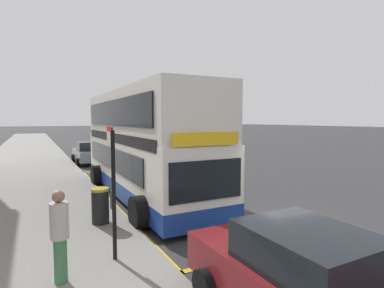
{
  "coord_description": "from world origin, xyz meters",
  "views": [
    {
      "loc": [
        -6.58,
        -6.89,
        3.24
      ],
      "look_at": [
        -0.49,
        4.73,
        2.19
      ],
      "focal_mm": 28.57,
      "sensor_mm": 36.0,
      "label": 1
    }
  ],
  "objects_px": {
    "double_decker_bus": "(143,147)",
    "parked_car_navy_behind": "(105,133)",
    "bus_stop_sign": "(113,183)",
    "parked_car_black_distant": "(98,132)",
    "parked_car_maroon_ahead": "(302,281)",
    "litter_bin": "(100,206)",
    "pedestrian_waiting_near_sign": "(60,233)",
    "parked_car_grey_kerbside": "(89,153)"
  },
  "relations": [
    {
      "from": "parked_car_black_distant",
      "to": "parked_car_maroon_ahead",
      "type": "distance_m",
      "value": 57.77
    },
    {
      "from": "bus_stop_sign",
      "to": "parked_car_maroon_ahead",
      "type": "xyz_separation_m",
      "value": [
        2.02,
        -3.52,
        -1.04
      ]
    },
    {
      "from": "parked_car_navy_behind",
      "to": "parked_car_black_distant",
      "type": "distance_m",
      "value": 5.27
    },
    {
      "from": "parked_car_grey_kerbside",
      "to": "parked_car_black_distant",
      "type": "xyz_separation_m",
      "value": [
        7.55,
        37.12,
        0.0
      ]
    },
    {
      "from": "parked_car_grey_kerbside",
      "to": "parked_car_black_distant",
      "type": "distance_m",
      "value": 37.88
    },
    {
      "from": "parked_car_navy_behind",
      "to": "pedestrian_waiting_near_sign",
      "type": "distance_m",
      "value": 50.31
    },
    {
      "from": "pedestrian_waiting_near_sign",
      "to": "litter_bin",
      "type": "distance_m",
      "value": 3.39
    },
    {
      "from": "double_decker_bus",
      "to": "parked_car_black_distant",
      "type": "bearing_deg",
      "value": 81.67
    },
    {
      "from": "double_decker_bus",
      "to": "parked_car_black_distant",
      "type": "distance_m",
      "value": 48.61
    },
    {
      "from": "parked_car_maroon_ahead",
      "to": "double_decker_bus",
      "type": "bearing_deg",
      "value": 85.44
    },
    {
      "from": "parked_car_black_distant",
      "to": "pedestrian_waiting_near_sign",
      "type": "xyz_separation_m",
      "value": [
        -10.78,
        -54.33,
        0.32
      ]
    },
    {
      "from": "bus_stop_sign",
      "to": "litter_bin",
      "type": "bearing_deg",
      "value": 85.73
    },
    {
      "from": "double_decker_bus",
      "to": "parked_car_maroon_ahead",
      "type": "distance_m",
      "value": 9.28
    },
    {
      "from": "double_decker_bus",
      "to": "parked_car_maroon_ahead",
      "type": "relative_size",
      "value": 2.54
    },
    {
      "from": "pedestrian_waiting_near_sign",
      "to": "litter_bin",
      "type": "relative_size",
      "value": 1.68
    },
    {
      "from": "parked_car_maroon_ahead",
      "to": "litter_bin",
      "type": "relative_size",
      "value": 3.95
    },
    {
      "from": "parked_car_grey_kerbside",
      "to": "parked_car_black_distant",
      "type": "relative_size",
      "value": 1.0
    },
    {
      "from": "bus_stop_sign",
      "to": "parked_car_black_distant",
      "type": "height_order",
      "value": "bus_stop_sign"
    },
    {
      "from": "parked_car_black_distant",
      "to": "litter_bin",
      "type": "relative_size",
      "value": 3.95
    },
    {
      "from": "parked_car_navy_behind",
      "to": "litter_bin",
      "type": "xyz_separation_m",
      "value": [
        -9.76,
        -45.98,
        -0.12
      ]
    },
    {
      "from": "parked_car_grey_kerbside",
      "to": "double_decker_bus",
      "type": "bearing_deg",
      "value": -85.03
    },
    {
      "from": "bus_stop_sign",
      "to": "parked_car_maroon_ahead",
      "type": "relative_size",
      "value": 0.7
    },
    {
      "from": "parked_car_black_distant",
      "to": "litter_bin",
      "type": "distance_m",
      "value": 52.1
    },
    {
      "from": "parked_car_navy_behind",
      "to": "litter_bin",
      "type": "bearing_deg",
      "value": 75.39
    },
    {
      "from": "double_decker_bus",
      "to": "parked_car_navy_behind",
      "type": "height_order",
      "value": "double_decker_bus"
    },
    {
      "from": "bus_stop_sign",
      "to": "parked_car_maroon_ahead",
      "type": "distance_m",
      "value": 4.19
    },
    {
      "from": "parked_car_grey_kerbside",
      "to": "pedestrian_waiting_near_sign",
      "type": "bearing_deg",
      "value": -98.32
    },
    {
      "from": "parked_car_grey_kerbside",
      "to": "litter_bin",
      "type": "xyz_separation_m",
      "value": [
        -1.9,
        -14.12,
        -0.12
      ]
    },
    {
      "from": "double_decker_bus",
      "to": "litter_bin",
      "type": "bearing_deg",
      "value": -127.32
    },
    {
      "from": "parked_car_maroon_ahead",
      "to": "parked_car_grey_kerbside",
      "type": "bearing_deg",
      "value": 88.83
    },
    {
      "from": "bus_stop_sign",
      "to": "litter_bin",
      "type": "xyz_separation_m",
      "value": [
        0.19,
        2.5,
        -1.16
      ]
    },
    {
      "from": "parked_car_navy_behind",
      "to": "litter_bin",
      "type": "height_order",
      "value": "parked_car_navy_behind"
    },
    {
      "from": "parked_car_black_distant",
      "to": "parked_car_grey_kerbside",
      "type": "bearing_deg",
      "value": -98.8
    },
    {
      "from": "bus_stop_sign",
      "to": "litter_bin",
      "type": "height_order",
      "value": "bus_stop_sign"
    },
    {
      "from": "bus_stop_sign",
      "to": "parked_car_black_distant",
      "type": "xyz_separation_m",
      "value": [
        9.63,
        53.74,
        -1.04
      ]
    },
    {
      "from": "parked_car_maroon_ahead",
      "to": "litter_bin",
      "type": "distance_m",
      "value": 6.3
    },
    {
      "from": "double_decker_bus",
      "to": "parked_car_grey_kerbside",
      "type": "xyz_separation_m",
      "value": [
        -0.51,
        10.97,
        -1.26
      ]
    },
    {
      "from": "parked_car_navy_behind",
      "to": "pedestrian_waiting_near_sign",
      "type": "height_order",
      "value": "pedestrian_waiting_near_sign"
    },
    {
      "from": "parked_car_grey_kerbside",
      "to": "litter_bin",
      "type": "height_order",
      "value": "parked_car_grey_kerbside"
    },
    {
      "from": "parked_car_maroon_ahead",
      "to": "pedestrian_waiting_near_sign",
      "type": "height_order",
      "value": "pedestrian_waiting_near_sign"
    },
    {
      "from": "parked_car_black_distant",
      "to": "parked_car_maroon_ahead",
      "type": "relative_size",
      "value": 1.0
    },
    {
      "from": "pedestrian_waiting_near_sign",
      "to": "parked_car_navy_behind",
      "type": "bearing_deg",
      "value": 77.27
    }
  ]
}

